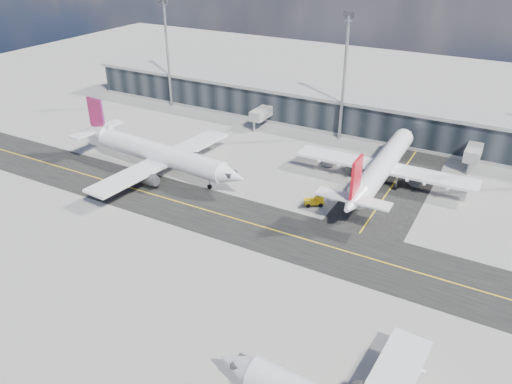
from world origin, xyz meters
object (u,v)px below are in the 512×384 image
(airliner_redtail, at_px, (382,166))
(baggage_tug, at_px, (316,200))
(service_van, at_px, (330,160))
(airliner_af, at_px, (157,153))

(airliner_redtail, bearing_deg, baggage_tug, -120.61)
(airliner_redtail, xyz_separation_m, service_van, (-12.40, 4.52, -3.39))
(airliner_af, relative_size, service_van, 8.38)
(airliner_af, bearing_deg, airliner_redtail, 116.57)
(baggage_tug, height_order, service_van, baggage_tug)
(airliner_af, distance_m, airliner_redtail, 44.73)
(airliner_redtail, xyz_separation_m, baggage_tug, (-7.88, -13.67, -3.02))
(airliner_af, xyz_separation_m, baggage_tug, (33.70, 2.80, -3.10))
(airliner_af, xyz_separation_m, service_van, (29.18, 20.99, -3.47))
(baggage_tug, relative_size, service_van, 0.73)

